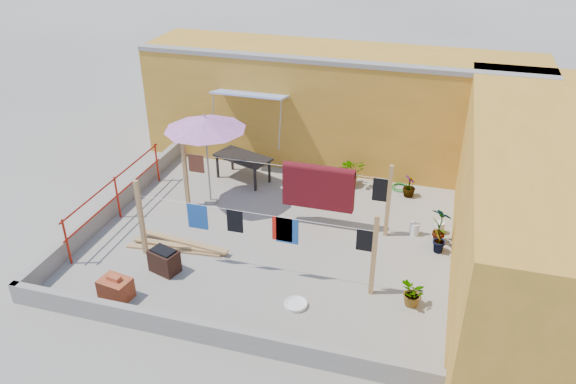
# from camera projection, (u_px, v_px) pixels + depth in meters

# --- Properties ---
(ground) EXTENTS (80.00, 80.00, 0.00)m
(ground) POSITION_uv_depth(u_px,v_px,m) (273.00, 237.00, 13.00)
(ground) COLOR #9E998E
(ground) RESTS_ON ground
(wall_back) EXTENTS (11.00, 3.27, 3.21)m
(wall_back) POSITION_uv_depth(u_px,v_px,m) (338.00, 106.00, 16.06)
(wall_back) COLOR orange
(wall_back) RESTS_ON ground
(wall_right) EXTENTS (2.40, 9.00, 3.20)m
(wall_right) POSITION_uv_depth(u_px,v_px,m) (525.00, 209.00, 10.96)
(wall_right) COLOR orange
(wall_right) RESTS_ON ground
(parapet_front) EXTENTS (8.30, 0.16, 0.44)m
(parapet_front) POSITION_uv_depth(u_px,v_px,m) (211.00, 333.00, 9.88)
(parapet_front) COLOR gray
(parapet_front) RESTS_ON ground
(parapet_left) EXTENTS (0.16, 7.30, 0.44)m
(parapet_left) POSITION_uv_depth(u_px,v_px,m) (116.00, 204.00, 13.89)
(parapet_left) COLOR gray
(parapet_left) RESTS_ON ground
(red_railing) EXTENTS (0.05, 4.20, 1.10)m
(red_railing) POSITION_uv_depth(u_px,v_px,m) (116.00, 191.00, 13.43)
(red_railing) COLOR #A01E10
(red_railing) RESTS_ON ground
(clothesline_rig) EXTENTS (5.09, 2.35, 1.80)m
(clothesline_rig) POSITION_uv_depth(u_px,v_px,m) (310.00, 192.00, 12.81)
(clothesline_rig) COLOR tan
(clothesline_rig) RESTS_ON ground
(patio_umbrella) EXTENTS (2.42, 2.42, 2.39)m
(patio_umbrella) POSITION_uv_depth(u_px,v_px,m) (205.00, 124.00, 13.39)
(patio_umbrella) COLOR gray
(patio_umbrella) RESTS_ON ground
(outdoor_table) EXTENTS (1.70, 1.24, 0.72)m
(outdoor_table) POSITION_uv_depth(u_px,v_px,m) (243.00, 159.00, 15.19)
(outdoor_table) COLOR black
(outdoor_table) RESTS_ON ground
(brick_stack) EXTENTS (0.66, 0.52, 0.52)m
(brick_stack) POSITION_uv_depth(u_px,v_px,m) (116.00, 288.00, 10.97)
(brick_stack) COLOR #AE4628
(brick_stack) RESTS_ON ground
(lumber_pile) EXTENTS (2.34, 0.64, 0.14)m
(lumber_pile) POSITION_uv_depth(u_px,v_px,m) (179.00, 246.00, 12.54)
(lumber_pile) COLOR tan
(lumber_pile) RESTS_ON ground
(brazier) EXTENTS (0.69, 0.55, 0.54)m
(brazier) POSITION_uv_depth(u_px,v_px,m) (164.00, 261.00, 11.73)
(brazier) COLOR black
(brazier) RESTS_ON ground
(white_basin) EXTENTS (0.46, 0.46, 0.08)m
(white_basin) POSITION_uv_depth(u_px,v_px,m) (296.00, 304.00, 10.84)
(white_basin) COLOR white
(white_basin) RESTS_ON ground
(water_jug_a) EXTENTS (0.22, 0.22, 0.34)m
(water_jug_a) POSITION_uv_depth(u_px,v_px,m) (414.00, 229.00, 13.01)
(water_jug_a) COLOR white
(water_jug_a) RESTS_ON ground
(water_jug_b) EXTENTS (0.21, 0.21, 0.33)m
(water_jug_b) POSITION_uv_depth(u_px,v_px,m) (440.00, 228.00, 13.06)
(water_jug_b) COLOR white
(water_jug_b) RESTS_ON ground
(green_hose) EXTENTS (0.48, 0.48, 0.07)m
(green_hose) POSITION_uv_depth(u_px,v_px,m) (400.00, 187.00, 15.05)
(green_hose) COLOR #1A7720
(green_hose) RESTS_ON ground
(plant_back_a) EXTENTS (0.90, 0.85, 0.81)m
(plant_back_a) POSITION_uv_depth(u_px,v_px,m) (351.00, 172.00, 15.04)
(plant_back_a) COLOR #1D5718
(plant_back_a) RESTS_ON ground
(plant_back_b) EXTENTS (0.41, 0.41, 0.59)m
(plant_back_b) POSITION_uv_depth(u_px,v_px,m) (409.00, 186.00, 14.55)
(plant_back_b) COLOR #1D5718
(plant_back_b) RESTS_ON ground
(plant_right_a) EXTENTS (0.58, 0.53, 0.92)m
(plant_right_a) POSITION_uv_depth(u_px,v_px,m) (441.00, 225.00, 12.57)
(plant_right_a) COLOR #1D5718
(plant_right_a) RESTS_ON ground
(plant_right_b) EXTENTS (0.37, 0.42, 0.64)m
(plant_right_b) POSITION_uv_depth(u_px,v_px,m) (439.00, 240.00, 12.29)
(plant_right_b) COLOR #1D5718
(plant_right_b) RESTS_ON ground
(plant_right_c) EXTENTS (0.56, 0.61, 0.57)m
(plant_right_c) POSITION_uv_depth(u_px,v_px,m) (413.00, 294.00, 10.73)
(plant_right_c) COLOR #1D5718
(plant_right_c) RESTS_ON ground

